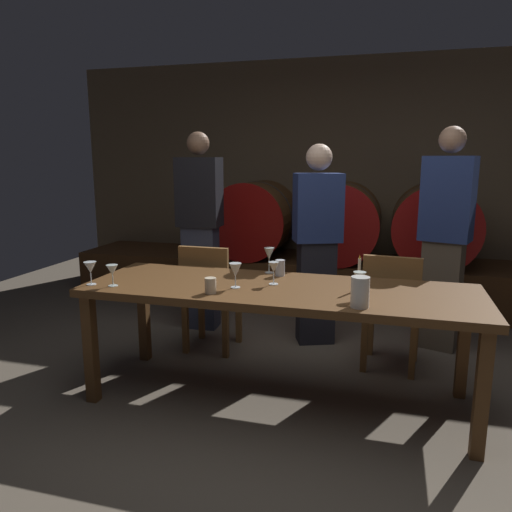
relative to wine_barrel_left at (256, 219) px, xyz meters
name	(u,v)px	position (x,y,z in m)	size (l,w,h in m)	color
ground_plane	(293,423)	(0.95, -2.60, -0.89)	(8.55, 8.55, 0.00)	brown
back_wall	(348,178)	(0.95, 0.55, 0.43)	(6.57, 0.24, 2.64)	brown
barrel_shelf	(340,280)	(0.95, 0.00, -0.65)	(5.92, 0.90, 0.48)	#4C2D16
wine_barrel_left	(256,219)	(0.00, 0.00, 0.00)	(0.83, 0.92, 0.83)	brown
wine_barrel_center	(341,221)	(0.94, 0.00, 0.00)	(0.83, 0.92, 0.83)	brown
wine_barrel_right	(434,225)	(1.88, 0.00, 0.00)	(0.83, 0.92, 0.83)	brown
dining_table	(279,298)	(0.80, -2.33, -0.20)	(2.46, 0.82, 0.76)	brown
chair_left	(209,293)	(0.08, -1.69, -0.40)	(0.40, 0.40, 0.88)	brown
chair_right	(392,307)	(1.49, -1.68, -0.40)	(0.44, 0.44, 0.88)	brown
guest_left	(200,230)	(-0.20, -1.16, 0.02)	(0.39, 0.26, 1.78)	#33384C
guest_center	(317,244)	(0.87, -1.25, -0.03)	(0.44, 0.36, 1.66)	black
guest_right	(445,238)	(1.88, -1.10, 0.03)	(0.44, 0.35, 1.79)	brown
candle_center	(359,280)	(1.28, -2.27, -0.07)	(0.05, 0.05, 0.22)	olive
pitcher	(360,292)	(1.31, -2.63, -0.05)	(0.10, 0.10, 0.17)	white
wine_glass_far_left	(90,268)	(-0.36, -2.60, -0.02)	(0.08, 0.08, 0.15)	white
wine_glass_left	(112,271)	(-0.21, -2.59, -0.03)	(0.07, 0.07, 0.14)	silver
wine_glass_center_left	(235,271)	(0.54, -2.42, -0.02)	(0.08, 0.08, 0.16)	white
wine_glass_center_right	(269,255)	(0.65, -1.98, 0.00)	(0.07, 0.07, 0.18)	silver
wine_glass_right	(274,268)	(0.75, -2.28, -0.02)	(0.07, 0.07, 0.15)	white
wine_glass_far_right	(360,279)	(1.30, -2.46, -0.02)	(0.07, 0.07, 0.16)	silver
cup_left	(210,285)	(0.44, -2.58, -0.08)	(0.07, 0.07, 0.09)	beige
cup_right	(280,268)	(0.74, -2.04, -0.08)	(0.07, 0.07, 0.11)	silver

